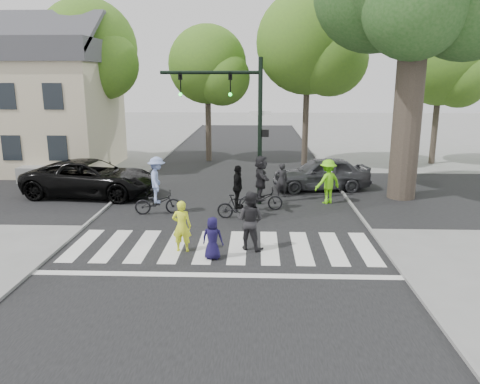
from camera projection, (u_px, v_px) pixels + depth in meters
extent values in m
plane|color=gray|center=(219.00, 259.00, 13.79)|extent=(120.00, 120.00, 0.00)
cube|color=black|center=(229.00, 212.00, 18.65)|extent=(10.00, 70.00, 0.01)
cube|color=black|center=(233.00, 193.00, 21.56)|extent=(70.00, 10.00, 0.01)
cube|color=gray|center=(104.00, 209.00, 18.81)|extent=(0.10, 70.00, 0.10)
cube|color=gray|center=(357.00, 212.00, 18.46)|extent=(0.10, 70.00, 0.10)
cube|color=silver|center=(81.00, 245.00, 14.92)|extent=(0.55, 3.00, 0.01)
cube|color=silver|center=(112.00, 245.00, 14.88)|extent=(0.55, 3.00, 0.01)
cube|color=silver|center=(144.00, 246.00, 14.85)|extent=(0.55, 3.00, 0.01)
cube|color=silver|center=(175.00, 246.00, 14.81)|extent=(0.55, 3.00, 0.01)
cube|color=silver|center=(206.00, 246.00, 14.78)|extent=(0.55, 3.00, 0.01)
cube|color=silver|center=(238.00, 247.00, 14.74)|extent=(0.55, 3.00, 0.01)
cube|color=silver|center=(269.00, 247.00, 14.71)|extent=(0.55, 3.00, 0.01)
cube|color=silver|center=(301.00, 248.00, 14.68)|extent=(0.55, 3.00, 0.01)
cube|color=silver|center=(333.00, 248.00, 14.64)|extent=(0.55, 3.00, 0.01)
cube|color=silver|center=(365.00, 248.00, 14.61)|extent=(0.55, 3.00, 0.01)
cube|color=silver|center=(216.00, 275.00, 12.63)|extent=(10.00, 0.30, 0.01)
cylinder|color=black|center=(260.00, 133.00, 19.06)|extent=(0.18, 0.18, 6.00)
cylinder|color=black|center=(210.00, 72.00, 18.56)|extent=(4.00, 0.14, 0.14)
imported|color=black|center=(230.00, 84.00, 18.64)|extent=(0.16, 0.20, 1.00)
sphere|color=#19E533|center=(230.00, 94.00, 18.62)|extent=(0.14, 0.14, 0.14)
imported|color=black|center=(181.00, 84.00, 18.71)|extent=(0.16, 0.20, 1.00)
sphere|color=#19E533|center=(180.00, 94.00, 18.68)|extent=(0.14, 0.14, 0.14)
cube|color=black|center=(265.00, 133.00, 19.05)|extent=(0.28, 0.18, 0.30)
cube|color=#FF660C|center=(268.00, 133.00, 19.05)|extent=(0.02, 0.14, 0.20)
cube|color=white|center=(260.00, 113.00, 18.87)|extent=(0.90, 0.04, 0.18)
cylinder|color=brown|center=(407.00, 119.00, 19.98)|extent=(1.20, 1.20, 7.00)
cylinder|color=brown|center=(422.00, 45.00, 19.07)|extent=(1.29, 1.74, 2.93)
sphere|color=#1E4D19|center=(415.00, 7.00, 17.62)|extent=(4.00, 4.00, 4.00)
cylinder|color=brown|center=(17.00, 114.00, 29.30)|extent=(0.36, 0.36, 5.95)
sphere|color=#497625|center=(10.00, 58.00, 28.49)|extent=(5.20, 5.20, 5.20)
sphere|color=#497625|center=(22.00, 72.00, 27.90)|extent=(3.64, 3.64, 3.64)
cylinder|color=brown|center=(92.00, 111.00, 28.58)|extent=(0.36, 0.36, 6.44)
sphere|color=#497625|center=(88.00, 48.00, 27.71)|extent=(5.80, 5.80, 5.80)
sphere|color=#497625|center=(103.00, 64.00, 27.04)|extent=(4.06, 4.06, 4.06)
cylinder|color=brown|center=(208.00, 117.00, 29.51)|extent=(0.36, 0.36, 5.60)
sphere|color=#497625|center=(207.00, 64.00, 28.75)|extent=(4.80, 4.80, 4.80)
sphere|color=#497625|center=(222.00, 78.00, 28.20)|extent=(3.36, 3.36, 3.36)
cylinder|color=brown|center=(306.00, 109.00, 27.90)|extent=(0.36, 0.36, 6.72)
sphere|color=#497625|center=(308.00, 42.00, 26.99)|extent=(6.00, 6.00, 6.00)
sphere|color=#497625|center=(331.00, 59.00, 26.31)|extent=(4.20, 4.20, 4.20)
cylinder|color=brown|center=(436.00, 119.00, 28.55)|extent=(0.36, 0.36, 5.46)
sphere|color=#497625|center=(441.00, 67.00, 27.81)|extent=(4.60, 4.60, 4.60)
sphere|color=#497625|center=(460.00, 80.00, 27.30)|extent=(3.22, 3.22, 3.22)
cube|color=beige|center=(40.00, 117.00, 27.07)|extent=(8.00, 7.00, 6.00)
cube|color=#47474C|center=(33.00, 52.00, 26.21)|extent=(8.40, 7.40, 1.20)
cube|color=#47474C|center=(15.00, 30.00, 24.18)|extent=(8.40, 3.69, 2.44)
cube|color=#47474C|center=(46.00, 36.00, 27.77)|extent=(8.40, 3.69, 2.44)
cube|color=black|center=(12.00, 148.00, 23.96)|extent=(1.00, 0.06, 1.30)
cube|color=black|center=(6.00, 96.00, 23.34)|extent=(1.00, 0.06, 1.30)
cube|color=black|center=(58.00, 148.00, 23.88)|extent=(1.00, 0.06, 1.30)
cube|color=black|center=(53.00, 96.00, 23.26)|extent=(1.00, 0.06, 1.30)
cube|color=gray|center=(40.00, 174.00, 23.95)|extent=(2.00, 1.20, 0.80)
imported|color=#E8F82A|center=(182.00, 226.00, 14.21)|extent=(0.61, 0.42, 1.61)
imported|color=#16103A|center=(213.00, 238.00, 13.64)|extent=(0.68, 0.51, 1.28)
imported|color=black|center=(250.00, 221.00, 14.37)|extent=(1.11, 1.00, 1.85)
imported|color=black|center=(158.00, 202.00, 18.21)|extent=(1.87, 0.91, 0.94)
imported|color=#879BD5|center=(157.00, 180.00, 18.00)|extent=(0.85, 1.26, 1.80)
imported|color=black|center=(238.00, 207.00, 17.57)|extent=(1.62, 0.64, 0.95)
imported|color=black|center=(238.00, 187.00, 17.39)|extent=(0.51, 1.00, 1.63)
imported|color=black|center=(261.00, 199.00, 18.76)|extent=(1.79, 0.73, 0.92)
imported|color=black|center=(261.00, 178.00, 18.55)|extent=(0.63, 1.67, 1.76)
imported|color=black|center=(92.00, 178.00, 20.96)|extent=(6.12, 3.25, 1.64)
imported|color=#3A3B3F|center=(321.00, 174.00, 22.15)|extent=(4.80, 2.52, 1.56)
imported|color=#77F216|center=(328.00, 182.00, 19.68)|extent=(1.40, 1.21, 1.88)
imported|color=black|center=(281.00, 180.00, 20.75)|extent=(0.60, 0.42, 1.55)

